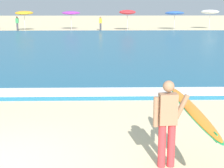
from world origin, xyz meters
The scene contains 10 objects.
sea centered at (0.00, 18.83, 0.07)m, with size 120.00×28.00×0.14m, color #1E6084.
surf_foam centered at (0.00, 5.43, 0.15)m, with size 120.00×1.22×0.01m, color white.
surfer_with_board centered at (3.63, -0.04, 1.03)m, with size 1.05×2.88×1.73m.
beach_umbrella_1 centered at (-6.60, 34.31, 1.97)m, with size 2.00×2.02×2.23m.
beach_umbrella_2 centered at (-1.57, 35.93, 1.92)m, with size 2.10×2.11×2.14m.
beach_umbrella_3 centered at (4.88, 34.62, 2.03)m, with size 1.87×1.89×2.33m.
beach_umbrella_4 centered at (10.39, 35.52, 1.89)m, with size 2.21×2.23×2.16m.
beach_umbrella_5 centered at (14.76, 36.45, 2.02)m, with size 2.10×2.11×2.28m.
beachgoer_near_row_left centered at (-7.45, 34.40, 0.84)m, with size 0.32×0.20×1.58m.
beachgoer_near_row_mid centered at (1.85, 34.30, 0.84)m, with size 0.32×0.20×1.58m.
Camera 1 is at (2.17, -6.59, 3.16)m, focal length 57.88 mm.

